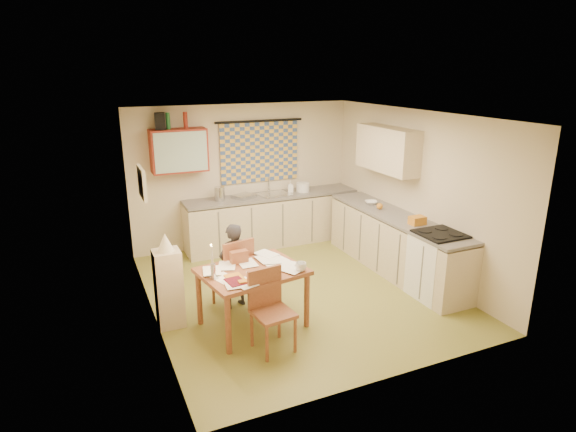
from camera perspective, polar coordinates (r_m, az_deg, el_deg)
name	(u,v)px	position (r m, az deg, el deg)	size (l,w,h in m)	color
floor	(296,291)	(7.05, 1.01, -8.88)	(4.00, 4.50, 0.02)	olive
ceiling	(298,114)	(6.36, 1.14, 11.98)	(4.00, 4.50, 0.02)	white
wall_back	(243,175)	(8.63, -5.30, 4.82)	(4.00, 0.02, 2.50)	beige
wall_front	(396,267)	(4.76, 12.70, -5.96)	(4.00, 0.02, 2.50)	beige
wall_left	(146,226)	(6.06, -16.43, -1.18)	(0.02, 4.50, 2.50)	beige
wall_right	(416,193)	(7.63, 14.90, 2.68)	(0.02, 4.50, 2.50)	beige
window_blind	(260,152)	(8.62, -3.38, 7.56)	(1.45, 0.03, 1.05)	#354E82
curtain_rod	(260,121)	(8.52, -3.40, 11.18)	(0.04, 0.04, 1.60)	black
wall_cabinet	(179,150)	(8.07, -12.80, 7.58)	(0.90, 0.34, 0.70)	maroon
wall_cabinet_glass	(181,152)	(7.90, -12.55, 7.41)	(0.84, 0.02, 0.64)	#99B2A5
upper_cabinet_right	(387,149)	(7.83, 11.69, 7.75)	(0.34, 1.30, 0.70)	#C1AD8B
framed_print	(142,183)	(6.33, -16.93, 3.78)	(0.04, 0.50, 0.40)	beige
print_canvas	(144,183)	(6.33, -16.71, 3.81)	(0.01, 0.42, 0.32)	beige
counter_back	(276,219)	(8.72, -1.41, -0.40)	(3.30, 0.62, 0.92)	#C1AD8B
counter_right	(394,244)	(7.70, 12.51, -3.25)	(0.62, 2.95, 0.92)	#C1AD8B
stove	(437,265)	(6.99, 17.26, -5.60)	(0.61, 0.61, 0.95)	white
sink	(275,197)	(8.59, -1.60, 2.30)	(0.55, 0.45, 0.10)	silver
tap	(269,185)	(8.70, -2.30, 3.69)	(0.03, 0.03, 0.28)	silver
dish_rack	(244,196)	(8.38, -5.25, 2.34)	(0.35, 0.30, 0.06)	silver
kettle	(220,194)	(8.24, -8.11, 2.62)	(0.18, 0.18, 0.24)	silver
mixing_bowl	(303,187)	(8.78, 1.77, 3.43)	(0.24, 0.24, 0.16)	white
soap_bottle	(290,187)	(8.73, 0.29, 3.52)	(0.12, 0.12, 0.21)	white
bowl	(371,202)	(8.10, 9.81, 1.60)	(0.26, 0.26, 0.05)	white
orange_bag	(417,220)	(7.17, 15.08, -0.51)	(0.22, 0.16, 0.12)	orange
fruit_orange	(380,206)	(7.81, 10.81, 1.15)	(0.10, 0.10, 0.10)	orange
speaker	(160,121)	(7.96, -14.93, 10.80)	(0.16, 0.20, 0.26)	black
bottle_green	(168,121)	(7.98, -14.04, 10.88)	(0.07, 0.07, 0.26)	#195926
bottle_brown	(185,120)	(8.03, -12.06, 11.05)	(0.07, 0.07, 0.26)	maroon
dining_table	(253,297)	(6.02, -4.21, -9.58)	(1.33, 1.10, 0.75)	brown
chair_far	(233,285)	(6.54, -6.53, -8.12)	(0.53, 0.53, 0.98)	brown
chair_near	(272,326)	(5.59, -1.86, -12.87)	(0.47, 0.47, 0.93)	brown
person	(233,266)	(6.41, -6.50, -5.91)	(0.49, 0.40, 1.17)	black
shelf_stand	(169,289)	(6.13, -13.93, -8.35)	(0.32, 0.30, 0.99)	#C1AD8B
lampshade	(165,242)	(5.90, -14.35, -3.03)	(0.20, 0.20, 0.22)	beige
letter_rack	(239,257)	(6.04, -5.82, -4.85)	(0.22, 0.10, 0.16)	brown
mug	(301,267)	(5.79, 1.54, -6.03)	(0.15, 0.15, 0.11)	white
magazine	(228,284)	(5.49, -7.16, -7.98)	(0.22, 0.27, 0.02)	maroon
book	(227,280)	(5.60, -7.23, -7.51)	(0.20, 0.27, 0.02)	orange
orange_box	(244,282)	(5.50, -5.26, -7.82)	(0.12, 0.08, 0.04)	orange
eyeglasses	(274,275)	(5.70, -1.70, -6.95)	(0.13, 0.04, 0.02)	black
candle_holder	(213,271)	(5.65, -8.85, -6.47)	(0.06, 0.06, 0.18)	silver
candle	(212,255)	(5.56, -9.01, -4.62)	(0.02, 0.02, 0.22)	white
candle_flame	(211,245)	(5.52, -9.11, -3.44)	(0.02, 0.02, 0.02)	#FFCC66
papers	(257,268)	(5.88, -3.75, -6.14)	(1.20, 1.06, 0.02)	white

